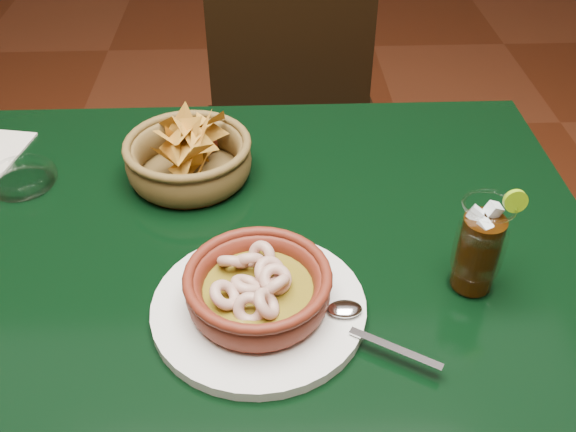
{
  "coord_description": "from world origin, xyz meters",
  "views": [
    {
      "loc": [
        0.11,
        -0.71,
        1.37
      ],
      "look_at": [
        0.14,
        -0.02,
        0.81
      ],
      "focal_mm": 40.0,
      "sensor_mm": 36.0,
      "label": 1
    }
  ],
  "objects_px": {
    "dining_chair": "(297,118)",
    "dining_table": "(198,289)",
    "chip_basket": "(189,157)",
    "cola_drink": "(479,248)",
    "shrimp_plate": "(259,293)"
  },
  "relations": [
    {
      "from": "dining_chair",
      "to": "shrimp_plate",
      "type": "height_order",
      "value": "dining_chair"
    },
    {
      "from": "dining_table",
      "to": "shrimp_plate",
      "type": "relative_size",
      "value": 3.41
    },
    {
      "from": "dining_chair",
      "to": "dining_table",
      "type": "bearing_deg",
      "value": -105.0
    },
    {
      "from": "chip_basket",
      "to": "dining_table",
      "type": "bearing_deg",
      "value": -85.12
    },
    {
      "from": "dining_chair",
      "to": "chip_basket",
      "type": "relative_size",
      "value": 4.1
    },
    {
      "from": "dining_chair",
      "to": "cola_drink",
      "type": "bearing_deg",
      "value": -76.78
    },
    {
      "from": "dining_chair",
      "to": "cola_drink",
      "type": "height_order",
      "value": "dining_chair"
    },
    {
      "from": "chip_basket",
      "to": "dining_chair",
      "type": "bearing_deg",
      "value": 69.49
    },
    {
      "from": "chip_basket",
      "to": "cola_drink",
      "type": "relative_size",
      "value": 1.51
    },
    {
      "from": "chip_basket",
      "to": "cola_drink",
      "type": "distance_m",
      "value": 0.48
    },
    {
      "from": "shrimp_plate",
      "to": "chip_basket",
      "type": "relative_size",
      "value": 1.48
    },
    {
      "from": "chip_basket",
      "to": "shrimp_plate",
      "type": "bearing_deg",
      "value": -69.84
    },
    {
      "from": "dining_table",
      "to": "dining_chair",
      "type": "height_order",
      "value": "dining_chair"
    },
    {
      "from": "dining_table",
      "to": "cola_drink",
      "type": "bearing_deg",
      "value": -15.16
    },
    {
      "from": "chip_basket",
      "to": "cola_drink",
      "type": "height_order",
      "value": "cola_drink"
    }
  ]
}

